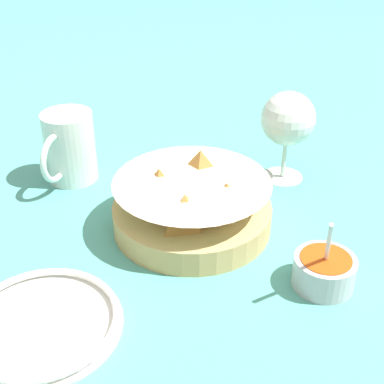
# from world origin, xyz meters

# --- Properties ---
(ground_plane) EXTENTS (4.00, 4.00, 0.00)m
(ground_plane) POSITION_xyz_m (0.00, 0.00, 0.00)
(ground_plane) COLOR teal
(food_basket) EXTENTS (0.21, 0.21, 0.09)m
(food_basket) POSITION_xyz_m (-0.03, -0.04, 0.03)
(food_basket) COLOR tan
(food_basket) RESTS_ON ground_plane
(sauce_cup) EXTENTS (0.08, 0.07, 0.11)m
(sauce_cup) POSITION_xyz_m (0.04, 0.14, 0.02)
(sauce_cup) COLOR #B7B7BC
(sauce_cup) RESTS_ON ground_plane
(wine_glass) EXTENTS (0.08, 0.08, 0.14)m
(wine_glass) POSITION_xyz_m (-0.20, 0.06, 0.10)
(wine_glass) COLOR silver
(wine_glass) RESTS_ON ground_plane
(beer_mug) EXTENTS (0.12, 0.08, 0.11)m
(beer_mug) POSITION_xyz_m (-0.10, -0.26, 0.05)
(beer_mug) COLOR silver
(beer_mug) RESTS_ON ground_plane
(side_plate) EXTENTS (0.17, 0.17, 0.01)m
(side_plate) POSITION_xyz_m (0.20, -0.13, 0.01)
(side_plate) COLOR white
(side_plate) RESTS_ON ground_plane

